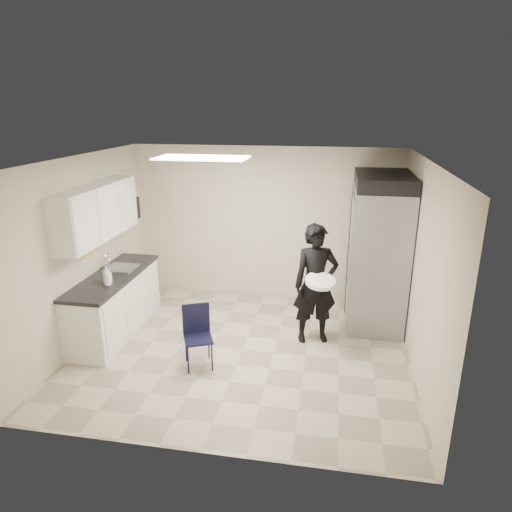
% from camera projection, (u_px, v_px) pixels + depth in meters
% --- Properties ---
extents(floor, '(4.50, 4.50, 0.00)m').
position_uv_depth(floor, '(242.00, 350.00, 6.33)').
color(floor, '#B0A38A').
rests_on(floor, ground).
extents(ceiling, '(4.50, 4.50, 0.00)m').
position_uv_depth(ceiling, '(240.00, 160.00, 5.50)').
color(ceiling, white).
rests_on(ceiling, back_wall).
extents(back_wall, '(4.50, 0.00, 4.50)m').
position_uv_depth(back_wall, '(265.00, 224.00, 7.78)').
color(back_wall, beige).
rests_on(back_wall, floor).
extents(left_wall, '(0.00, 4.00, 4.00)m').
position_uv_depth(left_wall, '(82.00, 252.00, 6.29)').
color(left_wall, beige).
rests_on(left_wall, floor).
extents(right_wall, '(0.00, 4.00, 4.00)m').
position_uv_depth(right_wall, '(422.00, 272.00, 5.54)').
color(right_wall, beige).
rests_on(right_wall, floor).
extents(ceiling_panel, '(1.20, 0.60, 0.02)m').
position_uv_depth(ceiling_panel, '(202.00, 158.00, 5.99)').
color(ceiling_panel, white).
rests_on(ceiling_panel, ceiling).
extents(lower_counter, '(0.60, 1.90, 0.86)m').
position_uv_depth(lower_counter, '(115.00, 305.00, 6.70)').
color(lower_counter, silver).
rests_on(lower_counter, floor).
extents(countertop, '(0.64, 1.95, 0.05)m').
position_uv_depth(countertop, '(112.00, 276.00, 6.55)').
color(countertop, black).
rests_on(countertop, lower_counter).
extents(sink, '(0.42, 0.40, 0.14)m').
position_uv_depth(sink, '(121.00, 272.00, 6.79)').
color(sink, gray).
rests_on(sink, countertop).
extents(faucet, '(0.02, 0.02, 0.24)m').
position_uv_depth(faucet, '(108.00, 261.00, 6.78)').
color(faucet, silver).
rests_on(faucet, countertop).
extents(upper_cabinets, '(0.35, 1.80, 0.75)m').
position_uv_depth(upper_cabinets, '(97.00, 212.00, 6.28)').
color(upper_cabinets, silver).
rests_on(upper_cabinets, left_wall).
extents(towel_dispenser, '(0.22, 0.30, 0.35)m').
position_uv_depth(towel_dispenser, '(130.00, 209.00, 7.43)').
color(towel_dispenser, black).
rests_on(towel_dispenser, left_wall).
extents(notice_sticker_left, '(0.00, 0.12, 0.07)m').
position_uv_depth(notice_sticker_left, '(87.00, 255.00, 6.40)').
color(notice_sticker_left, yellow).
rests_on(notice_sticker_left, left_wall).
extents(notice_sticker_right, '(0.00, 0.12, 0.07)m').
position_uv_depth(notice_sticker_right, '(94.00, 254.00, 6.60)').
color(notice_sticker_right, yellow).
rests_on(notice_sticker_right, left_wall).
extents(commercial_fridge, '(0.80, 1.35, 2.10)m').
position_uv_depth(commercial_fridge, '(377.00, 257.00, 6.88)').
color(commercial_fridge, gray).
rests_on(commercial_fridge, floor).
extents(fridge_compressor, '(0.80, 1.35, 0.20)m').
position_uv_depth(fridge_compressor, '(384.00, 181.00, 6.52)').
color(fridge_compressor, black).
rests_on(fridge_compressor, commercial_fridge).
extents(folding_chair, '(0.46, 0.46, 0.79)m').
position_uv_depth(folding_chair, '(198.00, 339.00, 5.81)').
color(folding_chair, black).
rests_on(folding_chair, floor).
extents(man_tuxedo, '(0.72, 0.58, 1.72)m').
position_uv_depth(man_tuxedo, '(316.00, 284.00, 6.34)').
color(man_tuxedo, black).
rests_on(man_tuxedo, floor).
extents(bucket_lid, '(0.50, 0.50, 0.05)m').
position_uv_depth(bucket_lid, '(320.00, 281.00, 6.06)').
color(bucket_lid, silver).
rests_on(bucket_lid, man_tuxedo).
extents(soap_bottle_a, '(0.15, 0.15, 0.27)m').
position_uv_depth(soap_bottle_a, '(107.00, 276.00, 6.14)').
color(soap_bottle_a, silver).
rests_on(soap_bottle_a, countertop).
extents(soap_bottle_b, '(0.10, 0.11, 0.21)m').
position_uv_depth(soap_bottle_b, '(107.00, 275.00, 6.24)').
color(soap_bottle_b, '#B8B7C4').
rests_on(soap_bottle_b, countertop).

